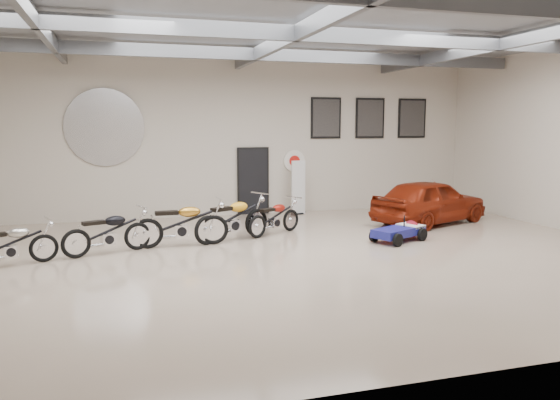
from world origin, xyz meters
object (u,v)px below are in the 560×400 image
object	(u,v)px
motorcycle_yellow	(232,218)
motorcycle_red	(275,217)
go_kart	(402,228)
vintage_car	(430,201)
motorcycle_silver	(10,244)
motorcycle_black	(108,231)
motorcycle_gold	(181,223)
banner_stand	(298,187)

from	to	relation	value
motorcycle_yellow	motorcycle_red	bearing A→B (deg)	-7.38
motorcycle_yellow	motorcycle_red	size ratio (longest dim) A/B	1.21
go_kart	vintage_car	xyz separation A→B (m)	(1.95, 1.90, 0.34)
motorcycle_red	go_kart	bearing A→B (deg)	-61.02
vintage_car	go_kart	bearing A→B (deg)	113.39
motorcycle_silver	go_kart	xyz separation A→B (m)	(8.92, 0.01, -0.16)
go_kart	vintage_car	world-z (taller)	vintage_car
vintage_car	motorcycle_yellow	bearing A→B (deg)	75.41
motorcycle_black	vintage_car	size ratio (longest dim) A/B	0.51
motorcycle_gold	vintage_car	distance (m)	7.39
motorcycle_black	motorcycle_yellow	xyz separation A→B (m)	(2.97, 0.65, 0.06)
motorcycle_silver	motorcycle_yellow	bearing A→B (deg)	-4.85
motorcycle_red	vintage_car	distance (m)	4.81
banner_stand	motorcycle_silver	world-z (taller)	banner_stand
motorcycle_black	motorcycle_silver	bearing A→B (deg)	177.94
banner_stand	go_kart	distance (m)	4.82
motorcycle_black	vintage_car	world-z (taller)	vintage_car
motorcycle_silver	motorcycle_black	world-z (taller)	motorcycle_black
motorcycle_red	go_kart	xyz separation A→B (m)	(2.85, -1.65, -0.15)
motorcycle_silver	motorcycle_red	world-z (taller)	motorcycle_silver
vintage_car	banner_stand	bearing A→B (deg)	27.95
motorcycle_yellow	vintage_car	world-z (taller)	vintage_car
motorcycle_gold	go_kart	xyz separation A→B (m)	(5.37, -0.89, -0.25)
banner_stand	motorcycle_gold	xyz separation A→B (m)	(-4.18, -3.75, -0.32)
motorcycle_black	motorcycle_gold	distance (m)	1.69
motorcycle_silver	motorcycle_black	bearing A→B (deg)	-1.64
banner_stand	motorcycle_black	xyz separation A→B (m)	(-5.84, -4.05, -0.38)
banner_stand	motorcycle_yellow	size ratio (longest dim) A/B	0.80
motorcycle_silver	motorcycle_gold	distance (m)	3.66
motorcycle_gold	vintage_car	world-z (taller)	vintage_car
banner_stand	motorcycle_gold	distance (m)	5.62
motorcycle_silver	motorcycle_black	size ratio (longest dim) A/B	0.93
motorcycle_yellow	motorcycle_black	bearing A→B (deg)	165.88
go_kart	vintage_car	distance (m)	2.74
motorcycle_gold	go_kart	size ratio (longest dim) A/B	1.24
motorcycle_black	go_kart	world-z (taller)	motorcycle_black
banner_stand	motorcycle_silver	size ratio (longest dim) A/B	0.97
motorcycle_silver	motorcycle_gold	size ratio (longest dim) A/B	0.83
motorcycle_black	go_kart	distance (m)	7.06
motorcycle_silver	go_kart	world-z (taller)	motorcycle_silver
motorcycle_gold	vintage_car	xyz separation A→B (m)	(7.31, 1.02, 0.09)
motorcycle_silver	motorcycle_red	distance (m)	6.29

